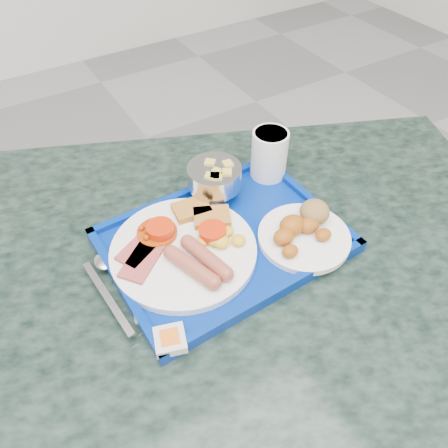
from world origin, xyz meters
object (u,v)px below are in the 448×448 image
at_px(main_plate, 186,246).
at_px(table, 230,306).
at_px(juice_cup, 269,153).
at_px(bread_plate, 304,230).
at_px(fruit_bowl, 215,177).
at_px(tray, 224,242).

bearing_deg(main_plate, table, -22.08).
bearing_deg(juice_cup, bread_plate, -105.13).
xyz_separation_m(bread_plate, fruit_bowl, (-0.08, 0.18, 0.03)).
bearing_deg(fruit_bowl, juice_cup, 0.58).
bearing_deg(bread_plate, main_plate, 157.95).
xyz_separation_m(main_plate, bread_plate, (0.19, -0.08, 0.00)).
distance_m(tray, bread_plate, 0.14).
xyz_separation_m(fruit_bowl, juice_cup, (0.13, 0.00, 0.01)).
bearing_deg(fruit_bowl, main_plate, -139.54).
height_order(table, fruit_bowl, fruit_bowl).
distance_m(table, fruit_bowl, 0.27).
relative_size(bread_plate, fruit_bowl, 1.59).
relative_size(table, bread_plate, 7.94).
relative_size(table, juice_cup, 12.94).
xyz_separation_m(tray, bread_plate, (0.12, -0.07, 0.02)).
height_order(bread_plate, juice_cup, juice_cup).
bearing_deg(fruit_bowl, bread_plate, -65.90).
xyz_separation_m(table, juice_cup, (0.17, 0.13, 0.24)).
height_order(table, bread_plate, bread_plate).
relative_size(fruit_bowl, juice_cup, 1.03).
xyz_separation_m(tray, juice_cup, (0.17, 0.11, 0.06)).
bearing_deg(main_plate, juice_cup, 22.31).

